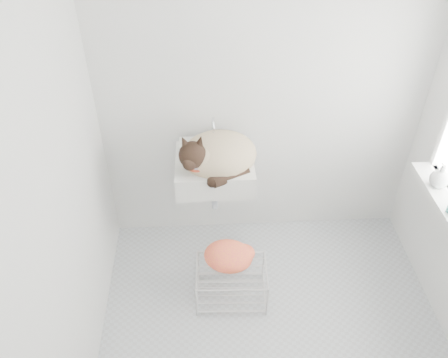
{
  "coord_description": "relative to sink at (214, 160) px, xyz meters",
  "views": [
    {
      "loc": [
        -0.41,
        -1.67,
        2.65
      ],
      "look_at": [
        -0.29,
        0.5,
        0.88
      ],
      "focal_mm": 37.17,
      "sensor_mm": 36.0,
      "label": 1
    }
  ],
  "objects": [
    {
      "name": "floor",
      "position": [
        0.34,
        -0.74,
        -0.85
      ],
      "size": [
        2.2,
        2.0,
        0.02
      ],
      "primitive_type": "cube",
      "color": "#B3B9BE",
      "rests_on": "ground"
    },
    {
      "name": "back_wall",
      "position": [
        0.34,
        0.26,
        0.4
      ],
      "size": [
        2.2,
        0.02,
        2.5
      ],
      "primitive_type": "cube",
      "color": "white",
      "rests_on": "ground"
    },
    {
      "name": "left_wall",
      "position": [
        -0.76,
        -0.74,
        0.4
      ],
      "size": [
        0.02,
        2.0,
        2.5
      ],
      "primitive_type": "cube",
      "color": "white",
      "rests_on": "ground"
    },
    {
      "name": "sink",
      "position": [
        0.0,
        0.0,
        0.0
      ],
      "size": [
        0.51,
        0.44,
        0.2
      ],
      "primitive_type": "cube",
      "color": "silver",
      "rests_on": "back_wall"
    },
    {
      "name": "faucet",
      "position": [
        0.0,
        0.18,
        0.14
      ],
      "size": [
        0.18,
        0.13,
        0.18
      ],
      "primitive_type": null,
      "color": "silver",
      "rests_on": "sink"
    },
    {
      "name": "cat",
      "position": [
        0.01,
        -0.02,
        0.04
      ],
      "size": [
        0.55,
        0.48,
        0.32
      ],
      "rotation": [
        0.0,
        0.0,
        0.18
      ],
      "color": "tan",
      "rests_on": "sink"
    },
    {
      "name": "wire_rack",
      "position": [
        0.09,
        -0.44,
        -0.7
      ],
      "size": [
        0.47,
        0.34,
        0.27
      ],
      "primitive_type": "cube",
      "rotation": [
        0.0,
        0.0,
        -0.05
      ],
      "color": "silver",
      "rests_on": "floor"
    },
    {
      "name": "towel",
      "position": [
        0.07,
        -0.38,
        -0.55
      ],
      "size": [
        0.37,
        0.31,
        0.13
      ],
      "primitive_type": "ellipsoid",
      "rotation": [
        0.0,
        0.0,
        -0.25
      ],
      "color": "#FFAA21",
      "rests_on": "wire_rack"
    },
    {
      "name": "bottle_c",
      "position": [
        1.34,
        -0.33,
        0.0
      ],
      "size": [
        0.13,
        0.13,
        0.15
      ],
      "primitive_type": "imported",
      "rotation": [
        0.0,
        0.0,
        3.26
      ],
      "color": "silver",
      "rests_on": "windowsill"
    }
  ]
}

